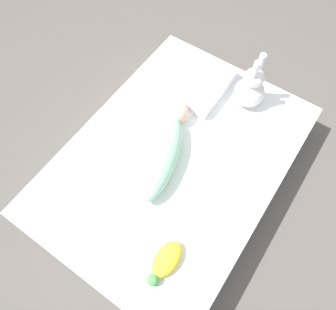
{
  "coord_description": "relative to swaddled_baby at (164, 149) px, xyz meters",
  "views": [
    {
      "loc": [
        0.64,
        0.39,
        1.64
      ],
      "look_at": [
        0.03,
        -0.02,
        0.26
      ],
      "focal_mm": 35.0,
      "sensor_mm": 36.0,
      "label": 1
    }
  ],
  "objects": [
    {
      "name": "swaddled_baby",
      "position": [
        0.0,
        0.0,
        0.0
      ],
      "size": [
        0.56,
        0.29,
        0.13
      ],
      "rotation": [
        0.0,
        0.0,
        3.45
      ],
      "color": "#99D6B2",
      "rests_on": "bed_mattress"
    },
    {
      "name": "turtle_plush",
      "position": [
        0.42,
        0.3,
        -0.04
      ],
      "size": [
        0.21,
        0.1,
        0.06
      ],
      "color": "yellow",
      "rests_on": "bed_mattress"
    },
    {
      "name": "burp_cloth",
      "position": [
        -0.25,
        -0.11,
        -0.05
      ],
      "size": [
        0.18,
        0.21,
        0.02
      ],
      "color": "white",
      "rests_on": "bed_mattress"
    },
    {
      "name": "bunny_plush",
      "position": [
        -0.52,
        0.18,
        0.04
      ],
      "size": [
        0.16,
        0.16,
        0.32
      ],
      "color": "white",
      "rests_on": "bed_mattress"
    },
    {
      "name": "ground_plane",
      "position": [
        -0.02,
        0.05,
        -0.28
      ],
      "size": [
        12.0,
        12.0,
        0.0
      ],
      "primitive_type": "plane",
      "color": "#514C47"
    },
    {
      "name": "pillow",
      "position": [
        -0.46,
        -0.12,
        -0.03
      ],
      "size": [
        0.35,
        0.36,
        0.07
      ],
      "color": "white",
      "rests_on": "bed_mattress"
    },
    {
      "name": "bed_mattress",
      "position": [
        -0.02,
        0.05,
        -0.17
      ],
      "size": [
        1.37,
        0.98,
        0.21
      ],
      "color": "white",
      "rests_on": "ground_plane"
    }
  ]
}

